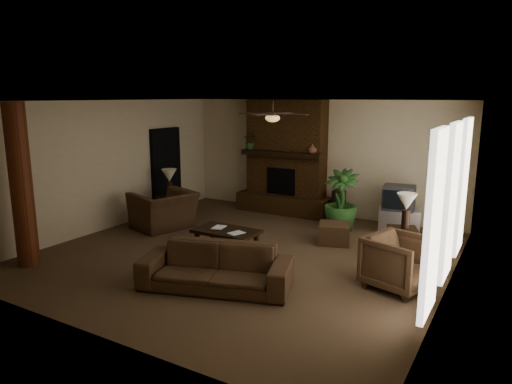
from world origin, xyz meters
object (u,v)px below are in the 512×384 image
Objects in this scene: sofa at (216,260)px; floor_plant at (340,213)px; ottoman at (334,233)px; tv_stand at (399,220)px; coffee_table at (226,233)px; lamp_right at (407,204)px; log_column at (21,186)px; floor_vase at (339,202)px; side_table_right at (402,243)px; side_table_left at (169,207)px; armchair_right at (399,260)px; lamp_left at (169,177)px; armchair_left at (163,204)px.

sofa reaches higher than floor_plant.
sofa is 3.10m from ottoman.
tv_stand is at bearing 23.90° from floor_plant.
coffee_table is 3.31m from lamp_right.
log_column is 3.64× the size of floor_vase.
floor_plant is 2.43× the size of side_table_right.
sofa reaches higher than side_table_left.
log_column reaches higher than ottoman.
floor_plant is at bearing 144.53° from side_table_right.
side_table_right is at bearing 35.58° from sofa.
coffee_table is 2.81m from floor_plant.
armchair_right is 5.91m from side_table_left.
tv_stand is at bearing 30.38° from armchair_right.
sofa is 4.36m from lamp_left.
floor_vase is (1.00, 3.24, 0.06)m from coffee_table.
armchair_right is at bearing -1.54° from coffee_table.
floor_vase is (3.60, 5.55, -0.97)m from log_column.
armchair_left is at bearing -59.64° from lamp_left.
coffee_table is (-3.21, 0.09, -0.08)m from armchair_right.
floor_vase is at bearing 57.03° from log_column.
sofa is at bearing -40.39° from lamp_left.
floor_plant is at bearing -171.23° from tv_stand.
armchair_left is 1.47× the size of tv_stand.
floor_plant is (-1.88, 2.57, -0.08)m from armchair_right.
tv_stand is 1.55× the size of side_table_right.
floor_vase reaches higher than coffee_table.
floor_plant is (0.53, 3.96, -0.07)m from sofa.
log_column is 6.65m from lamp_right.
side_table_right reaches higher than tv_stand.
side_table_right is (5.42, 0.02, -0.73)m from lamp_left.
lamp_left is at bearing -133.69° from armchair_left.
log_column is at bearing 127.85° from armchair_right.
armchair_right is 3.21m from coffee_table.
lamp_left is at bearing 152.06° from coffee_table.
log_column is at bearing -146.86° from lamp_right.
ottoman is 1.37m from side_table_right.
sofa reaches higher than side_table_right.
ottoman is at bearing 119.60° from armchair_left.
tv_stand is 1.31× the size of lamp_right.
side_table_left is (-5.00, -1.66, 0.03)m from tv_stand.
log_column is 4.67× the size of ottoman.
log_column is 5.78m from ottoman.
armchair_left is 2.19m from coffee_table.
floor_vase reaches higher than side_table_left.
armchair_right is at bearing -80.16° from lamp_right.
sofa is 2.51× the size of armchair_right.
ottoman is at bearing -76.43° from floor_plant.
armchair_left is at bearing -151.60° from floor_plant.
log_column is at bearing -91.48° from lamp_left.
tv_stand is at bearing 50.37° from coffee_table.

